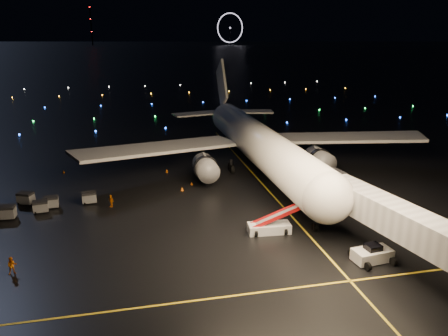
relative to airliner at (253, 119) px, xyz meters
The scene contains 20 objects.
ground 273.58m from the airliner, 92.69° to the left, with size 2000.00×2000.00×0.00m, color black.
lane_centre 14.59m from the airliner, 94.07° to the right, with size 0.25×80.00×0.02m, color yellow.
lane_cross 41.81m from the airliner, 115.84° to the right, with size 60.00×0.25×0.02m, color yellow.
airliner is the anchor object (origin of this frame).
pushback_tug 34.82m from the airliner, 84.72° to the right, with size 3.96×2.08×1.89m, color silver.
belt_loader 26.55m from the airliner, 101.51° to the right, with size 7.25×1.98×3.52m, color silver, non-canonical shape.
crew_b 43.90m from the airliner, 138.53° to the right, with size 0.88×0.68×1.80m, color orange.
crew_c 27.97m from the airliner, 150.85° to the right, with size 0.99×0.41×1.69m, color orange.
safety_cone_0 18.07m from the airliner, 146.21° to the right, with size 0.48×0.48×0.54m, color orange.
safety_cone_1 16.93m from the airliner, behind, with size 0.44×0.44×0.50m, color orange.
safety_cone_2 15.74m from the airliner, 150.23° to the right, with size 0.40×0.40×0.45m, color orange.
safety_cone_3 32.95m from the airliner, behind, with size 0.46×0.46×0.53m, color orange.
ferris_wheel 710.96m from the airliner, 77.23° to the left, with size 50.00×4.00×52.00m, color black, non-canonical shape.
radio_mast 717.25m from the airliner, 95.83° to the left, with size 1.80×1.80×64.00m, color black.
taxiway_lights 80.61m from the airliner, 99.22° to the left, with size 164.00×92.00×0.36m, color black, non-canonical shape.
baggage_cart_0 29.72m from the airliner, 157.22° to the right, with size 1.89×1.32×1.60m, color gray.
baggage_cart_1 34.33m from the airliner, 159.48° to the right, with size 1.86×1.30×1.58m, color gray.
baggage_cart_2 35.81m from the airliner, 158.04° to the right, with size 1.84×1.29×1.57m, color gray.
baggage_cart_3 37.01m from the airliner, 164.53° to the right, with size 1.97×1.38×1.67m, color gray.
baggage_cart_4 39.72m from the airliner, 158.32° to the right, with size 2.05×1.44×1.74m, color gray.
Camera 1 is at (-7.45, -42.87, 22.64)m, focal length 35.00 mm.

